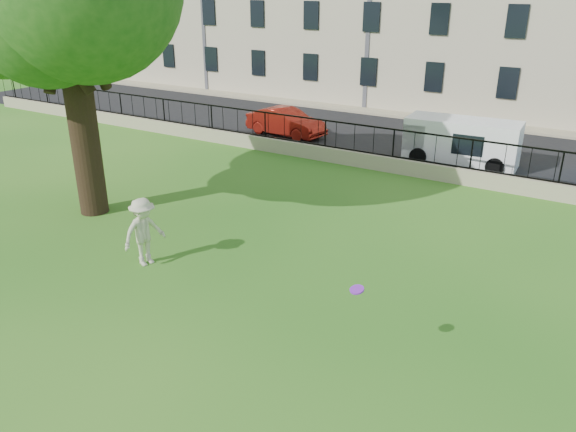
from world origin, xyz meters
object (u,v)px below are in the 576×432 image
Objects in this scene: red_sedan at (286,122)px; frisbee at (357,290)px; white_van at (462,142)px; man at (144,232)px.

frisbee is at bearing -137.98° from red_sedan.
frisbee is at bearing -85.17° from white_van.
man is 6.63m from frisbee.
white_van is at bearing -85.97° from red_sedan.
man is 14.20m from red_sedan.
frisbee is (6.50, -1.04, 0.75)m from man.
white_van is (-2.00, 14.32, -0.74)m from frisbee.
red_sedan is 0.91× the size of white_van.
white_van reaches higher than red_sedan.
man is 6.82× the size of frisbee.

